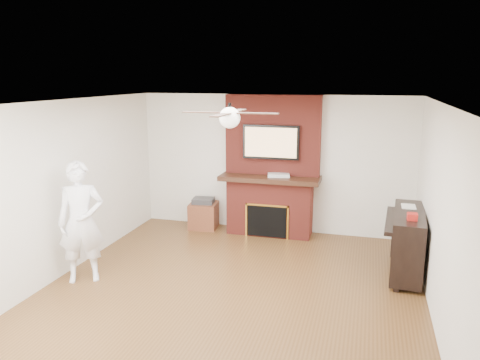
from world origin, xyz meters
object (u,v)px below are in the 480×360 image
(fireplace, at_px, (271,180))
(side_table, at_px, (204,214))
(person, at_px, (81,222))
(piano, at_px, (407,241))

(fireplace, relative_size, side_table, 4.33)
(person, bearing_deg, side_table, 42.70)
(side_table, height_order, piano, piano)
(fireplace, height_order, side_table, fireplace)
(side_table, bearing_deg, person, -114.02)
(fireplace, bearing_deg, person, -127.82)
(person, xyz_separation_m, piano, (4.37, 1.44, -0.35))
(fireplace, height_order, person, fireplace)
(fireplace, relative_size, person, 1.47)
(piano, bearing_deg, fireplace, 154.47)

